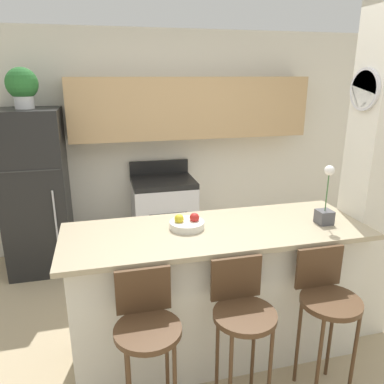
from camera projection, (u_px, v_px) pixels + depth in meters
name	position (u px, v px, depth m)	size (l,w,h in m)	color
ground_plane	(214.00, 348.00, 2.94)	(14.00, 14.00, 0.00)	tan
wall_back	(175.00, 128.00, 4.41)	(5.60, 0.38, 2.55)	silver
pillar_right	(374.00, 181.00, 2.84)	(0.38, 0.32, 2.55)	silver
counter_bar	(215.00, 291.00, 2.79)	(2.15, 0.75, 1.02)	silver
refrigerator	(36.00, 192.00, 3.95)	(0.64, 0.66, 1.73)	black
stove_range	(164.00, 216.00, 4.42)	(0.71, 0.60, 1.07)	silver
bar_stool_left	(147.00, 330.00, 2.12)	(0.38, 0.38, 1.00)	#4C331E
bar_stool_mid	(242.00, 315.00, 2.25)	(0.38, 0.38, 1.00)	#4C331E
bar_stool_right	(327.00, 302.00, 2.38)	(0.38, 0.38, 1.00)	#4C331E
potted_plant_on_fridge	(22.00, 86.00, 3.62)	(0.31, 0.31, 0.39)	silver
orchid_vase	(325.00, 206.00, 2.69)	(0.11, 0.11, 0.44)	#4C4C51
fruit_bowl	(187.00, 224.00, 2.64)	(0.25, 0.25, 0.11)	silver
trash_bin	(94.00, 254.00, 4.07)	(0.28, 0.28, 0.38)	#59595B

